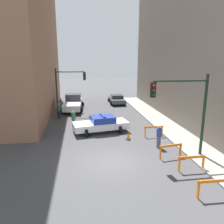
{
  "coord_description": "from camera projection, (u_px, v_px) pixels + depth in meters",
  "views": [
    {
      "loc": [
        -1.76,
        -12.29,
        6.16
      ],
      "look_at": [
        1.12,
        7.26,
        1.39
      ],
      "focal_mm": 35.0,
      "sensor_mm": 36.0,
      "label": 1
    }
  ],
  "objects": [
    {
      "name": "traffic_cone",
      "position": [
        128.0,
        136.0,
        17.16
      ],
      "size": [
        0.36,
        0.36,
        0.66
      ],
      "color": "black",
      "rests_on": "ground_plane"
    },
    {
      "name": "white_truck",
      "position": [
        73.0,
        103.0,
        27.13
      ],
      "size": [
        2.85,
        5.51,
        1.9
      ],
      "rotation": [
        0.0,
        0.0,
        -0.06
      ],
      "color": "silver",
      "rests_on": "ground_plane"
    },
    {
      "name": "traffic_light_far",
      "position": [
        66.0,
        84.0,
        24.88
      ],
      "size": [
        3.44,
        0.35,
        5.2
      ],
      "color": "black",
      "rests_on": "ground_plane"
    },
    {
      "name": "traffic_light_near",
      "position": [
        187.0,
        104.0,
        13.37
      ],
      "size": [
        3.64,
        0.35,
        5.2
      ],
      "color": "black",
      "rests_on": "sidewalk_right"
    },
    {
      "name": "barrier_back",
      "position": [
        171.0,
        149.0,
        13.91
      ],
      "size": [
        1.59,
        0.38,
        0.9
      ],
      "rotation": [
        0.0,
        0.0,
        0.15
      ],
      "color": "orange",
      "rests_on": "ground_plane"
    },
    {
      "name": "barrier_front",
      "position": [
        214.0,
        185.0,
        9.87
      ],
      "size": [
        1.6,
        0.2,
        0.9
      ],
      "rotation": [
        0.0,
        0.0,
        -0.03
      ],
      "color": "orange",
      "rests_on": "ground_plane"
    },
    {
      "name": "barrier_mid",
      "position": [
        192.0,
        161.0,
        12.28
      ],
      "size": [
        1.6,
        0.16,
        0.9
      ],
      "rotation": [
        0.0,
        0.0,
        -0.0
      ],
      "color": "orange",
      "rests_on": "ground_plane"
    },
    {
      "name": "pedestrian_corner",
      "position": [
        59.0,
        111.0,
        23.26
      ],
      "size": [
        0.5,
        0.5,
        1.66
      ],
      "rotation": [
        0.0,
        0.0,
        5.35
      ],
      "color": "black",
      "rests_on": "ground_plane"
    },
    {
      "name": "ground_plane",
      "position": [
        111.0,
        162.0,
        13.52
      ],
      "size": [
        120.0,
        120.0,
        0.0
      ],
      "primitive_type": "plane",
      "color": "#424244"
    },
    {
      "name": "pedestrian_crossing",
      "position": [
        74.0,
        119.0,
        19.87
      ],
      "size": [
        0.42,
        0.42,
        1.66
      ],
      "rotation": [
        0.0,
        0.0,
        6.1
      ],
      "color": "#474C66",
      "rests_on": "ground_plane"
    },
    {
      "name": "barrier_corner",
      "position": [
        154.0,
        130.0,
        17.74
      ],
      "size": [
        1.6,
        0.17,
        0.9
      ],
      "rotation": [
        0.0,
        0.0,
        -0.0
      ],
      "color": "orange",
      "rests_on": "ground_plane"
    },
    {
      "name": "parked_car_near",
      "position": [
        117.0,
        99.0,
        31.11
      ],
      "size": [
        2.31,
        4.32,
        1.31
      ],
      "rotation": [
        0.0,
        0.0,
        -0.01
      ],
      "color": "#474C51",
      "rests_on": "ground_plane"
    },
    {
      "name": "sidewalk_right",
      "position": [
        204.0,
        154.0,
        14.38
      ],
      "size": [
        2.4,
        44.0,
        0.12
      ],
      "color": "gray",
      "rests_on": "ground_plane"
    },
    {
      "name": "pedestrian_sidewalk",
      "position": [
        159.0,
        136.0,
        15.51
      ],
      "size": [
        0.45,
        0.45,
        1.66
      ],
      "rotation": [
        0.0,
        0.0,
        4.4
      ],
      "color": "#474C66",
      "rests_on": "ground_plane"
    },
    {
      "name": "police_car",
      "position": [
        101.0,
        124.0,
        18.93
      ],
      "size": [
        4.94,
        2.84,
        1.52
      ],
      "rotation": [
        0.0,
        0.0,
        1.74
      ],
      "color": "white",
      "rests_on": "ground_plane"
    }
  ]
}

